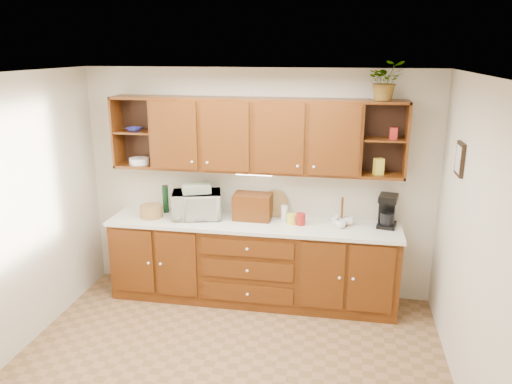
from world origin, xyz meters
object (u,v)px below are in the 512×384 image
at_px(bread_box, 253,207).
at_px(coffee_maker, 387,211).
at_px(potted_plant, 386,81).
at_px(microwave, 197,205).

bearing_deg(bread_box, coffee_maker, 2.46).
distance_m(coffee_maker, potted_plant, 1.38).
bearing_deg(coffee_maker, bread_box, -167.90).
xyz_separation_m(bread_box, coffee_maker, (1.47, 0.03, 0.02)).
relative_size(microwave, coffee_maker, 1.52).
xyz_separation_m(bread_box, potted_plant, (1.35, -0.03, 1.40)).
bearing_deg(coffee_maker, microwave, -166.68).
distance_m(bread_box, potted_plant, 1.95).
relative_size(coffee_maker, potted_plant, 0.90).
height_order(bread_box, coffee_maker, coffee_maker).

